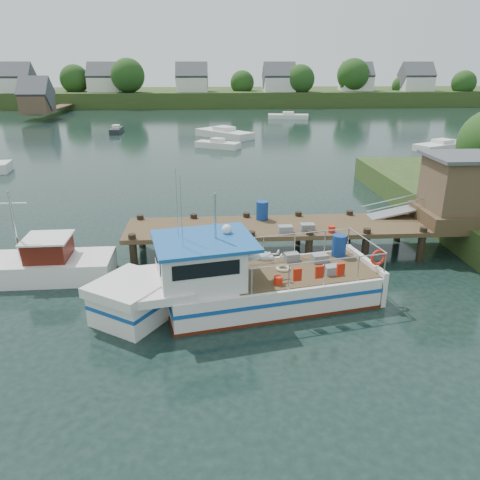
{
  "coord_description": "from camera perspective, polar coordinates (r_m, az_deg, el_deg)",
  "views": [
    {
      "loc": [
        -2.26,
        -19.8,
        8.28
      ],
      "look_at": [
        -1.0,
        -1.5,
        1.3
      ],
      "focal_mm": 35.0,
      "sensor_mm": 36.0,
      "label": 1
    }
  ],
  "objects": [
    {
      "name": "work_boat",
      "position": [
        20.77,
        -24.11,
        -2.83
      ],
      "size": [
        7.02,
        2.25,
        3.7
      ],
      "rotation": [
        0.0,
        0.0,
        0.02
      ],
      "color": "silver",
      "rests_on": "ground"
    },
    {
      "name": "moored_d",
      "position": [
        56.29,
        -1.94,
        12.85
      ],
      "size": [
        6.9,
        7.22,
        1.27
      ],
      "rotation": [
        0.0,
        0.0,
        0.22
      ],
      "color": "silver",
      "rests_on": "ground"
    },
    {
      "name": "lobster_boat",
      "position": [
        16.7,
        -0.48,
        -5.31
      ],
      "size": [
        10.66,
        4.8,
        5.1
      ],
      "rotation": [
        0.0,
        0.0,
        0.2
      ],
      "color": "silver",
      "rests_on": "ground"
    },
    {
      "name": "moored_far",
      "position": [
        76.15,
        5.89,
        14.79
      ],
      "size": [
        6.48,
        3.13,
        1.06
      ],
      "rotation": [
        0.0,
        0.0,
        0.09
      ],
      "color": "silver",
      "rests_on": "ground"
    },
    {
      "name": "moored_c",
      "position": [
        52.59,
        23.45,
        10.51
      ],
      "size": [
        6.7,
        4.73,
        1.01
      ],
      "rotation": [
        0.0,
        0.0,
        0.27
      ],
      "color": "silver",
      "rests_on": "ground"
    },
    {
      "name": "moored_e",
      "position": [
        61.83,
        -14.84,
        12.82
      ],
      "size": [
        1.3,
        3.67,
        1.01
      ],
      "rotation": [
        0.0,
        0.0,
        0.19
      ],
      "color": "black",
      "rests_on": "ground"
    },
    {
      "name": "dock",
      "position": [
        22.49,
        19.23,
        4.08
      ],
      "size": [
        16.6,
        3.0,
        4.78
      ],
      "color": "#4A3823",
      "rests_on": "ground"
    },
    {
      "name": "ground_plane",
      "position": [
        21.58,
        2.38,
        -1.75
      ],
      "size": [
        160.0,
        160.0,
        0.0
      ],
      "primitive_type": "plane",
      "color": "black"
    },
    {
      "name": "moored_b",
      "position": [
        49.11,
        -2.72,
        11.56
      ],
      "size": [
        4.79,
        3.52,
        1.02
      ],
      "rotation": [
        0.0,
        0.0,
        0.13
      ],
      "color": "silver",
      "rests_on": "ground"
    },
    {
      "name": "far_shore",
      "position": [
        102.38,
        -2.79,
        17.36
      ],
      "size": [
        140.0,
        42.55,
        9.22
      ],
      "color": "#30441C",
      "rests_on": "ground"
    }
  ]
}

